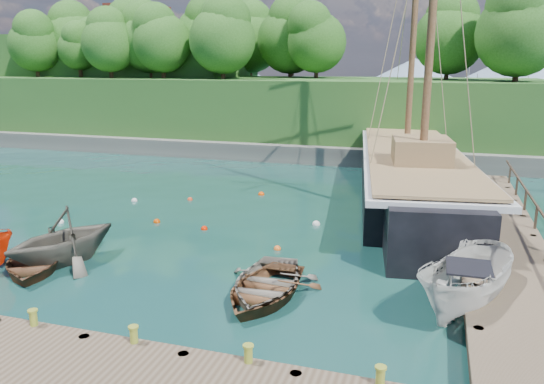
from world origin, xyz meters
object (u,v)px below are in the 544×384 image
Objects in this scene: rowboat_1 at (64,263)px; cabin_boat_white at (465,311)px; rowboat_2 at (264,298)px; rowboat_3 at (266,292)px; rowboat_0 at (35,269)px; schooner at (412,180)px.

rowboat_1 is 0.84× the size of cabin_boat_white.
rowboat_2 is 0.46m from rowboat_3.
rowboat_1 reaches higher than rowboat_0.
rowboat_1 reaches higher than rowboat_3.
schooner is at bearing 123.12° from cabin_boat_white.
rowboat_1 is 0.15× the size of schooner.
schooner is (3.82, 14.14, 1.17)m from rowboat_2.
rowboat_1 is 8.19m from rowboat_2.
rowboat_0 is 14.92m from cabin_boat_white.
rowboat_2 is at bearing -82.37° from rowboat_3.
rowboat_2 is at bearing 15.50° from rowboat_1.
rowboat_0 is 0.95× the size of rowboat_2.
rowboat_0 is 0.79× the size of cabin_boat_white.
rowboat_2 is 0.15× the size of schooner.
rowboat_0 is at bearing -104.46° from rowboat_1.
rowboat_1 is 1.02× the size of rowboat_2.
rowboat_1 is (0.61, 0.87, 0.00)m from rowboat_0.
rowboat_1 is 18.02m from schooner.
cabin_boat_white is at bearing 21.53° from rowboat_1.
schooner is at bearing 70.45° from rowboat_3.
rowboat_0 is at bearing -179.67° from rowboat_3.
rowboat_0 is at bearing -139.34° from schooner.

